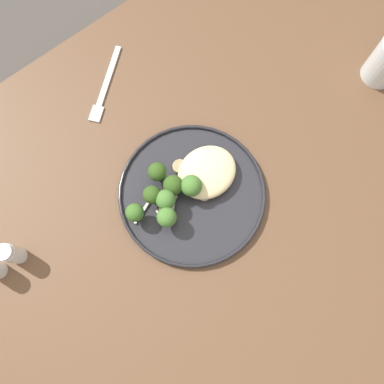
# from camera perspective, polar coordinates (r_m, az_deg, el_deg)

# --- Properties ---
(ground) EXTENTS (6.00, 6.00, 0.00)m
(ground) POSITION_cam_1_polar(r_m,az_deg,el_deg) (1.48, -0.52, -10.37)
(ground) COLOR #47423D
(wooden_dining_table) EXTENTS (1.40, 1.00, 0.74)m
(wooden_dining_table) POSITION_cam_1_polar(r_m,az_deg,el_deg) (0.83, -0.92, -6.32)
(wooden_dining_table) COLOR brown
(wooden_dining_table) RESTS_ON ground
(dinner_plate) EXTENTS (0.29, 0.29, 0.02)m
(dinner_plate) POSITION_cam_1_polar(r_m,az_deg,el_deg) (0.75, 0.00, -0.23)
(dinner_plate) COLOR #232328
(dinner_plate) RESTS_ON wooden_dining_table
(noodle_bed) EXTENTS (0.12, 0.10, 0.04)m
(noodle_bed) POSITION_cam_1_polar(r_m,az_deg,el_deg) (0.75, 2.23, 2.96)
(noodle_bed) COLOR beige
(noodle_bed) RESTS_ON dinner_plate
(seared_scallop_tilted_round) EXTENTS (0.03, 0.03, 0.01)m
(seared_scallop_tilted_round) POSITION_cam_1_polar(r_m,az_deg,el_deg) (0.75, 3.06, 0.80)
(seared_scallop_tilted_round) COLOR #E5C689
(seared_scallop_tilted_round) RESTS_ON dinner_plate
(seared_scallop_tiny_bay) EXTENTS (0.03, 0.03, 0.01)m
(seared_scallop_tiny_bay) POSITION_cam_1_polar(r_m,az_deg,el_deg) (0.75, 2.28, 2.47)
(seared_scallop_tiny_bay) COLOR beige
(seared_scallop_tiny_bay) RESTS_ON dinner_plate
(seared_scallop_large_seared) EXTENTS (0.03, 0.03, 0.01)m
(seared_scallop_large_seared) POSITION_cam_1_polar(r_m,az_deg,el_deg) (0.76, -1.84, 3.77)
(seared_scallop_large_seared) COLOR #E5C689
(seared_scallop_large_seared) RESTS_ON dinner_plate
(seared_scallop_right_edge) EXTENTS (0.03, 0.03, 0.02)m
(seared_scallop_right_edge) POSITION_cam_1_polar(r_m,az_deg,el_deg) (0.76, 1.64, 4.75)
(seared_scallop_right_edge) COLOR #DBB77A
(seared_scallop_right_edge) RESTS_ON dinner_plate
(seared_scallop_rear_pale) EXTENTS (0.02, 0.02, 0.02)m
(seared_scallop_rear_pale) POSITION_cam_1_polar(r_m,az_deg,el_deg) (0.74, 1.83, -0.38)
(seared_scallop_rear_pale) COLOR beige
(seared_scallop_rear_pale) RESTS_ON dinner_plate
(broccoli_floret_center_pile) EXTENTS (0.04, 0.04, 0.06)m
(broccoli_floret_center_pile) POSITION_cam_1_polar(r_m,az_deg,el_deg) (0.71, -3.97, -1.19)
(broccoli_floret_center_pile) COLOR #89A356
(broccoli_floret_center_pile) RESTS_ON dinner_plate
(broccoli_floret_rear_charred) EXTENTS (0.03, 0.03, 0.06)m
(broccoli_floret_rear_charred) POSITION_cam_1_polar(r_m,az_deg,el_deg) (0.72, -5.95, -0.46)
(broccoli_floret_rear_charred) COLOR #89A356
(broccoli_floret_rear_charred) RESTS_ON dinner_plate
(broccoli_floret_left_leaning) EXTENTS (0.04, 0.04, 0.06)m
(broccoli_floret_left_leaning) POSITION_cam_1_polar(r_m,az_deg,el_deg) (0.73, -5.18, 2.97)
(broccoli_floret_left_leaning) COLOR #7A994C
(broccoli_floret_left_leaning) RESTS_ON dinner_plate
(broccoli_floret_front_edge) EXTENTS (0.03, 0.03, 0.06)m
(broccoli_floret_front_edge) POSITION_cam_1_polar(r_m,az_deg,el_deg) (0.71, -8.48, -3.08)
(broccoli_floret_front_edge) COLOR #7A994C
(broccoli_floret_front_edge) RESTS_ON dinner_plate
(broccoli_floret_split_head) EXTENTS (0.04, 0.04, 0.06)m
(broccoli_floret_split_head) POSITION_cam_1_polar(r_m,az_deg,el_deg) (0.72, -0.10, 0.91)
(broccoli_floret_split_head) COLOR #7A994C
(broccoli_floret_split_head) RESTS_ON dinner_plate
(broccoli_floret_beside_noodles) EXTENTS (0.04, 0.04, 0.06)m
(broccoli_floret_beside_noodles) POSITION_cam_1_polar(r_m,az_deg,el_deg) (0.70, -3.77, -3.80)
(broccoli_floret_beside_noodles) COLOR #89A356
(broccoli_floret_beside_noodles) RESTS_ON dinner_plate
(broccoli_floret_small_sprig) EXTENTS (0.04, 0.04, 0.05)m
(broccoli_floret_small_sprig) POSITION_cam_1_polar(r_m,az_deg,el_deg) (0.72, -2.82, 1.00)
(broccoli_floret_small_sprig) COLOR #89A356
(broccoli_floret_small_sprig) RESTS_ON dinner_plate
(onion_sliver_long_sliver) EXTENTS (0.04, 0.03, 0.00)m
(onion_sliver_long_sliver) POSITION_cam_1_polar(r_m,az_deg,el_deg) (0.74, -2.75, -2.62)
(onion_sliver_long_sliver) COLOR silver
(onion_sliver_long_sliver) RESTS_ON dinner_plate
(onion_sliver_pale_crescent) EXTENTS (0.05, 0.01, 0.00)m
(onion_sliver_pale_crescent) POSITION_cam_1_polar(r_m,az_deg,el_deg) (0.74, -4.04, -2.02)
(onion_sliver_pale_crescent) COLOR silver
(onion_sliver_pale_crescent) RESTS_ON dinner_plate
(onion_sliver_curled_piece) EXTENTS (0.05, 0.02, 0.00)m
(onion_sliver_curled_piece) POSITION_cam_1_polar(r_m,az_deg,el_deg) (0.75, -7.01, -2.33)
(onion_sliver_curled_piece) COLOR silver
(onion_sliver_curled_piece) RESTS_ON dinner_plate
(onion_sliver_short_strip) EXTENTS (0.02, 0.04, 0.00)m
(onion_sliver_short_strip) POSITION_cam_1_polar(r_m,az_deg,el_deg) (0.75, -8.54, -3.21)
(onion_sliver_short_strip) COLOR silver
(onion_sliver_short_strip) RESTS_ON dinner_plate
(dinner_fork) EXTENTS (0.16, 0.13, 0.00)m
(dinner_fork) POSITION_cam_1_polar(r_m,az_deg,el_deg) (0.88, -12.73, 15.10)
(dinner_fork) COLOR silver
(dinner_fork) RESTS_ON wooden_dining_table
(salt_shaker) EXTENTS (0.03, 0.03, 0.07)m
(salt_shaker) POSITION_cam_1_polar(r_m,az_deg,el_deg) (0.78, -25.26, -8.32)
(salt_shaker) COLOR white
(salt_shaker) RESTS_ON wooden_dining_table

